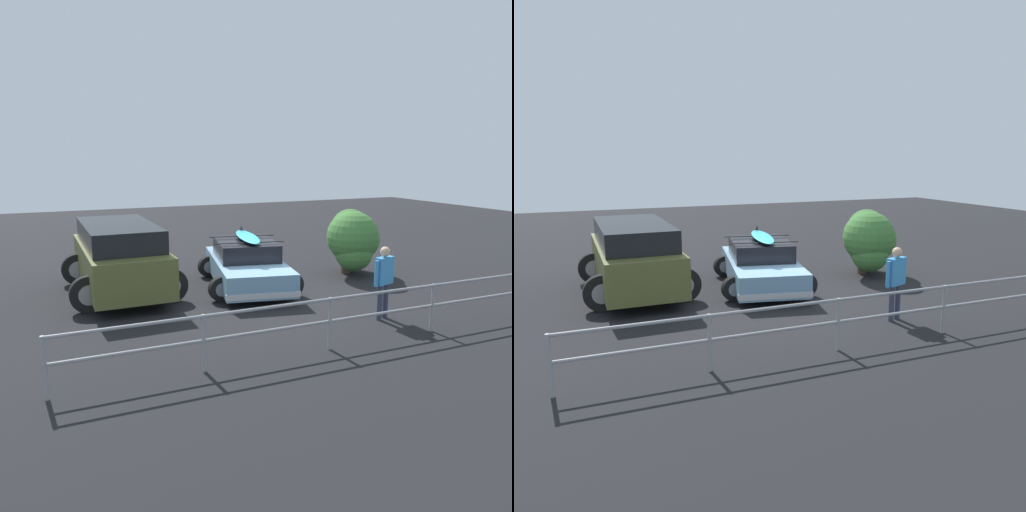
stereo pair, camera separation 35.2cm
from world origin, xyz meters
TOP-DOWN VIEW (x-y plane):
  - ground_plane at (0.00, 0.00)m, footprint 44.00×44.00m
  - sedan_car at (0.13, -0.83)m, footprint 2.88×4.37m
  - suv_car at (3.37, -1.54)m, footprint 2.74×4.77m
  - person_bystander at (-1.47, 2.94)m, footprint 0.60×0.31m
  - railing_fence at (0.52, 3.95)m, footprint 9.71×0.15m
  - bush_near_left at (-3.26, -0.79)m, footprint 1.79×1.80m

SIDE VIEW (x-z plane):
  - ground_plane at x=0.00m, z-range -0.02..0.00m
  - sedan_car at x=0.13m, z-range -0.17..1.35m
  - railing_fence at x=0.52m, z-range 0.18..1.17m
  - suv_car at x=3.37m, z-range 0.04..1.86m
  - person_bystander at x=-1.47m, z-range 0.16..1.77m
  - bush_near_left at x=-3.26m, z-range 0.07..2.00m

